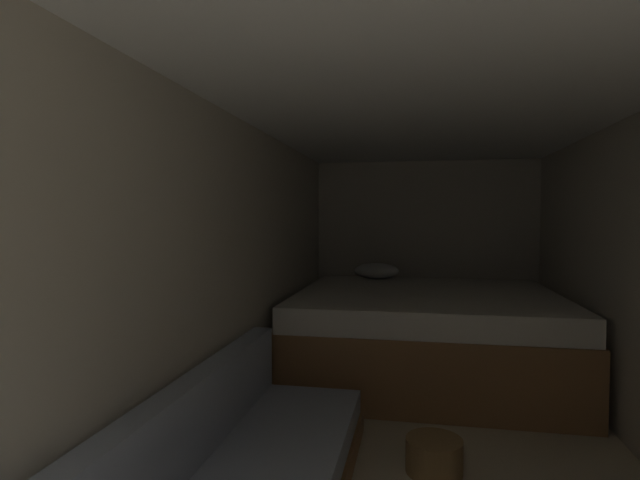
{
  "coord_description": "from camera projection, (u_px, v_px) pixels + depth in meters",
  "views": [
    {
      "loc": [
        -0.09,
        -0.38,
        1.37
      ],
      "look_at": [
        -0.66,
        2.57,
        1.24
      ],
      "focal_mm": 27.93,
      "sensor_mm": 36.0,
      "label": 1
    }
  ],
  "objects": [
    {
      "name": "ground_plane",
      "position": [
        431.0,
        472.0,
        2.68
      ],
      "size": [
        7.5,
        7.5,
        0.0
      ],
      "primitive_type": "plane",
      "color": "beige"
    },
    {
      "name": "wall_back",
      "position": [
        424.0,
        253.0,
        5.36
      ],
      "size": [
        2.42,
        0.05,
        1.98
      ],
      "primitive_type": "cube",
      "color": "beige",
      "rests_on": "ground"
    },
    {
      "name": "wall_left",
      "position": [
        222.0,
        284.0,
        2.86
      ],
      "size": [
        0.05,
        5.5,
        1.98
      ],
      "primitive_type": "cube",
      "color": "beige",
      "rests_on": "ground"
    },
    {
      "name": "ceiling_slab",
      "position": [
        435.0,
        96.0,
        2.59
      ],
      "size": [
        2.42,
        5.5,
        0.05
      ],
      "primitive_type": "cube",
      "color": "white",
      "rests_on": "wall_left"
    },
    {
      "name": "bed",
      "position": [
        425.0,
        334.0,
        4.31
      ],
      "size": [
        2.2,
        2.06,
        0.9
      ],
      "color": "olive",
      "rests_on": "ground"
    },
    {
      "name": "wicker_basket",
      "position": [
        434.0,
        456.0,
        2.68
      ],
      "size": [
        0.31,
        0.31,
        0.18
      ],
      "color": "olive",
      "rests_on": "ground"
    }
  ]
}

